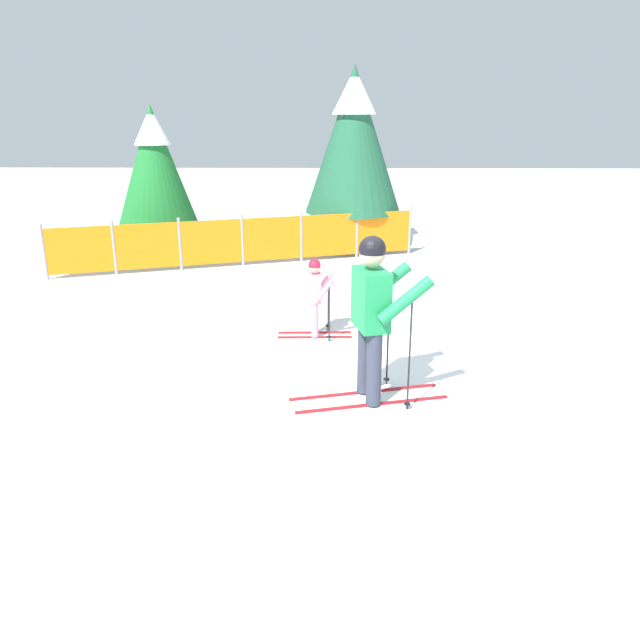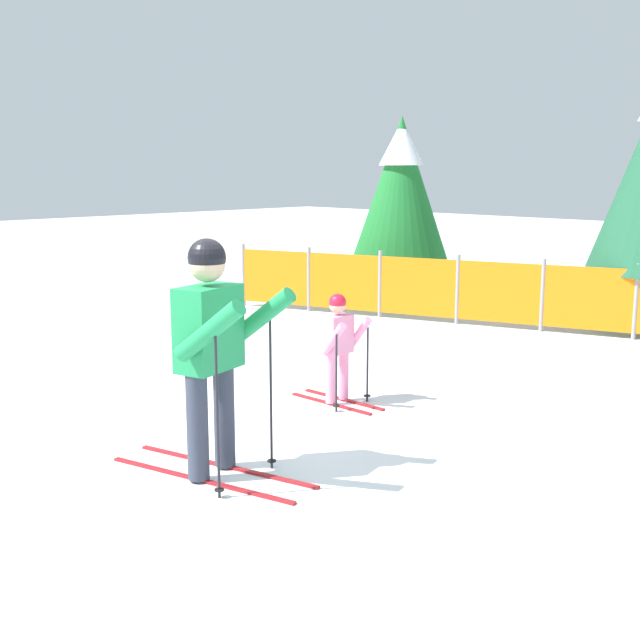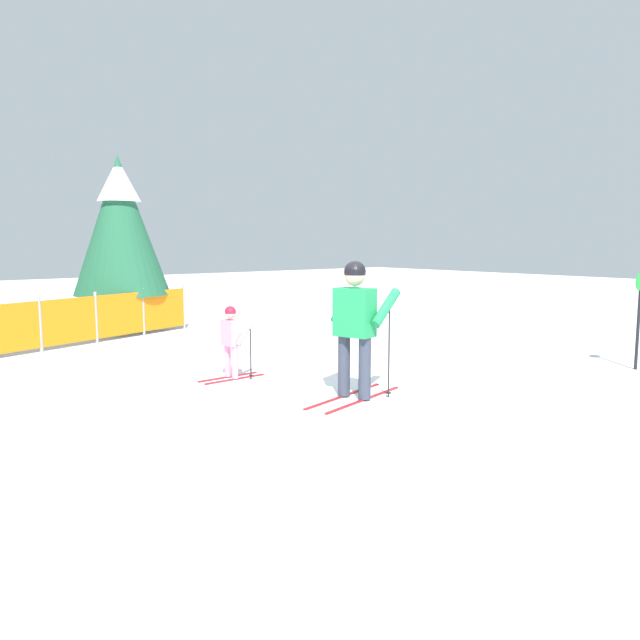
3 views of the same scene
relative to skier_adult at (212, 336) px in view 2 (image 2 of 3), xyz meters
name	(u,v)px [view 2 (image 2 of 3)]	position (x,y,z in m)	size (l,w,h in m)	color
ground_plane	(216,461)	(-0.22, 0.17, -1.08)	(60.00, 60.00, 0.00)	white
skier_adult	(212,336)	(0.00, 0.00, 0.00)	(1.74, 0.89, 1.81)	maroon
skier_child	(339,340)	(-0.65, 2.04, -0.44)	(1.04, 0.53, 1.10)	maroon
safety_fence	(458,289)	(-2.24, 6.26, -0.56)	(7.12, 2.47, 1.04)	gray
conifer_far	(401,188)	(-4.20, 7.26, 0.88)	(1.71, 1.71, 3.17)	#4C3823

